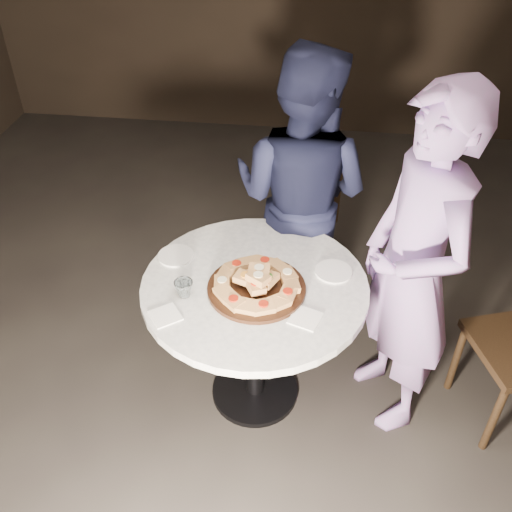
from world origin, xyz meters
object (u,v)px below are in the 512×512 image
at_px(table, 255,306).
at_px(water_glass, 184,289).
at_px(focaccia_pile, 257,282).
at_px(serving_board, 257,288).
at_px(diner_teal, 412,273).
at_px(diner_navy, 301,196).
at_px(chair_far, 305,203).

xyz_separation_m(table, water_glass, (-0.32, -0.13, 0.20)).
height_order(focaccia_pile, water_glass, focaccia_pile).
bearing_deg(serving_board, water_glass, -166.64).
height_order(serving_board, focaccia_pile, focaccia_pile).
xyz_separation_m(table, diner_teal, (0.74, 0.05, 0.26)).
distance_m(water_glass, diner_navy, 1.00).
xyz_separation_m(focaccia_pile, chair_far, (0.17, 1.29, -0.37)).
bearing_deg(table, diner_teal, 4.06).
bearing_deg(diner_teal, table, -109.58).
xyz_separation_m(focaccia_pile, diner_teal, (0.73, 0.10, 0.05)).
xyz_separation_m(water_glass, diner_navy, (0.50, 0.86, 0.01)).
xyz_separation_m(serving_board, focaccia_pile, (0.00, -0.00, 0.04)).
relative_size(focaccia_pile, diner_navy, 0.24).
relative_size(serving_board, chair_far, 0.53).
bearing_deg(diner_navy, diner_teal, 151.04).
height_order(serving_board, chair_far, chair_far).
bearing_deg(serving_board, diner_teal, 7.88).
bearing_deg(serving_board, diner_navy, 78.49).
bearing_deg(focaccia_pile, water_glass, -166.78).
distance_m(focaccia_pile, diner_navy, 0.80).
bearing_deg(table, chair_far, 81.25).
height_order(table, diner_navy, diner_navy).
relative_size(focaccia_pile, chair_far, 0.47).
distance_m(table, diner_teal, 0.79).
bearing_deg(diner_teal, serving_board, -105.76).
bearing_deg(water_glass, serving_board, 13.36).
distance_m(focaccia_pile, diner_teal, 0.74).
relative_size(serving_board, focaccia_pile, 1.12).
bearing_deg(diner_navy, chair_far, -70.43).
height_order(focaccia_pile, chair_far, focaccia_pile).
xyz_separation_m(serving_board, chair_far, (0.18, 1.28, -0.32)).
xyz_separation_m(diner_navy, diner_teal, (0.57, -0.68, 0.05)).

